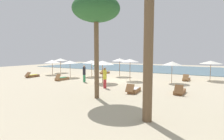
% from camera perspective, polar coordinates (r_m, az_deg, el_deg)
% --- Properties ---
extents(ground_plane, '(60.00, 60.00, 0.00)m').
position_cam_1_polar(ground_plane, '(19.12, 0.61, -3.37)').
color(ground_plane, beige).
extents(ocean_water, '(48.00, 16.00, 0.06)m').
position_cam_1_polar(ocean_water, '(34.88, 14.28, 0.51)').
color(ocean_water, slate).
rests_on(ocean_water, ground_plane).
extents(umbrella_0, '(2.22, 2.22, 2.19)m').
position_cam_1_polar(umbrella_0, '(17.45, -3.08, 2.38)').
color(umbrella_0, olive).
rests_on(umbrella_0, ground_plane).
extents(umbrella_1, '(1.93, 1.93, 2.27)m').
position_cam_1_polar(umbrella_1, '(22.31, 2.46, 3.29)').
color(umbrella_1, brown).
rests_on(umbrella_1, ground_plane).
extents(umbrella_2, '(1.89, 1.89, 2.12)m').
position_cam_1_polar(umbrella_2, '(18.30, 18.66, 2.04)').
color(umbrella_2, brown).
rests_on(umbrella_2, ground_plane).
extents(umbrella_3, '(1.87, 1.87, 2.30)m').
position_cam_1_polar(umbrella_3, '(18.96, 5.80, 3.04)').
color(umbrella_3, brown).
rests_on(umbrella_3, ground_plane).
extents(umbrella_4, '(2.23, 2.23, 2.11)m').
position_cam_1_polar(umbrella_4, '(21.61, 29.05, 2.17)').
color(umbrella_4, brown).
rests_on(umbrella_4, ground_plane).
extents(umbrella_5, '(2.06, 2.06, 2.12)m').
position_cam_1_polar(umbrella_5, '(27.76, -16.18, 3.20)').
color(umbrella_5, olive).
rests_on(umbrella_5, ground_plane).
extents(umbrella_6, '(1.92, 1.92, 2.02)m').
position_cam_1_polar(umbrella_6, '(21.97, -13.28, 2.50)').
color(umbrella_6, brown).
rests_on(umbrella_6, ground_plane).
extents(umbrella_7, '(2.09, 2.09, 2.00)m').
position_cam_1_polar(umbrella_7, '(25.53, -18.56, 2.63)').
color(umbrella_7, brown).
rests_on(umbrella_7, ground_plane).
extents(umbrella_8, '(2.30, 2.30, 2.03)m').
position_cam_1_polar(umbrella_8, '(22.28, -6.52, 2.65)').
color(umbrella_8, olive).
rests_on(umbrella_8, ground_plane).
extents(lounger_0, '(0.67, 1.66, 0.75)m').
position_cam_1_polar(lounger_0, '(13.86, 20.79, -6.41)').
color(lounger_0, brown).
rests_on(lounger_0, ground_plane).
extents(lounger_1, '(0.90, 1.78, 0.67)m').
position_cam_1_polar(lounger_1, '(25.34, -2.38, -0.80)').
color(lounger_1, olive).
rests_on(lounger_1, ground_plane).
extents(lounger_2, '(0.64, 1.67, 0.72)m').
position_cam_1_polar(lounger_2, '(20.70, 22.64, -2.62)').
color(lounger_2, olive).
rests_on(lounger_2, ground_plane).
extents(lounger_3, '(0.64, 1.72, 0.67)m').
position_cam_1_polar(lounger_3, '(23.72, -24.12, -1.70)').
color(lounger_3, brown).
rests_on(lounger_3, ground_plane).
extents(lounger_4, '(0.73, 1.73, 0.70)m').
position_cam_1_polar(lounger_4, '(13.52, 7.01, -6.36)').
color(lounger_4, brown).
rests_on(lounger_4, ground_plane).
extents(lounger_5, '(0.78, 1.70, 0.74)m').
position_cam_1_polar(lounger_5, '(20.08, -15.78, -2.64)').
color(lounger_5, olive).
rests_on(lounger_5, ground_plane).
extents(person_0, '(0.52, 0.52, 1.91)m').
position_cam_1_polar(person_0, '(28.49, -5.54, 1.47)').
color(person_0, white).
rests_on(person_0, ground_plane).
extents(person_1, '(0.34, 0.34, 1.73)m').
position_cam_1_polar(person_1, '(14.91, -2.31, -2.45)').
color(person_1, '#BF3338').
rests_on(person_1, ground_plane).
extents(person_2, '(0.39, 0.39, 1.71)m').
position_cam_1_polar(person_2, '(18.20, -8.87, -1.09)').
color(person_2, '#338C59').
rests_on(person_2, ground_plane).
extents(palm_2, '(3.01, 3.01, 6.52)m').
position_cam_1_polar(palm_2, '(11.79, -5.09, 18.51)').
color(palm_2, brown).
rests_on(palm_2, ground_plane).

